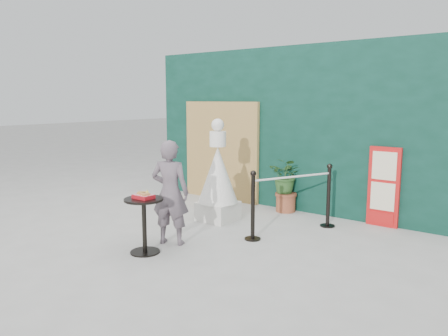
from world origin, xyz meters
The scene contains 10 objects.
ground centered at (0.00, 0.00, 0.00)m, with size 60.00×60.00×0.00m, color #ADAAA5.
back_wall centered at (0.00, 3.15, 1.50)m, with size 6.00×0.30×3.00m, color black.
bamboo_fence centered at (-1.40, 2.94, 1.00)m, with size 1.80×0.08×2.00m, color tan.
woman centered at (-0.23, 0.25, 0.75)m, with size 0.54×0.36×1.49m, color #665760.
menu_board centered at (1.90, 2.95, 0.65)m, with size 0.50×0.07×1.30m.
statue centered at (-0.45, 1.63, 0.71)m, with size 0.68×0.68×1.73m.
cafe_table centered at (-0.25, -0.24, 0.50)m, with size 0.52×0.52×0.75m.
food_basket centered at (-0.24, -0.24, 0.79)m, with size 0.26×0.19×0.11m.
planter centered at (0.19, 2.83, 0.58)m, with size 0.59×0.51×0.99m.
stanchion_barrier centered at (0.90, 1.76, 0.49)m, with size 0.84×1.54×1.03m.
Camera 1 is at (4.02, -4.09, 2.05)m, focal length 35.00 mm.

